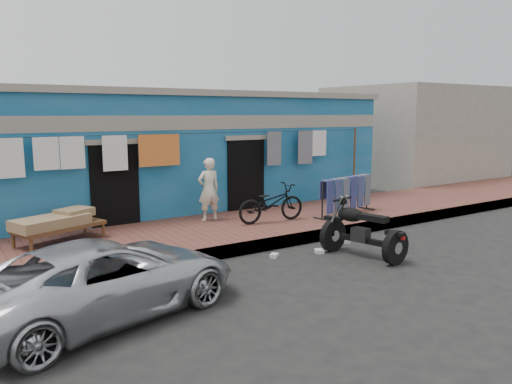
# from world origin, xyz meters

# --- Properties ---
(ground) EXTENTS (80.00, 80.00, 0.00)m
(ground) POSITION_xyz_m (0.00, 0.00, 0.00)
(ground) COLOR black
(ground) RESTS_ON ground
(sidewalk) EXTENTS (28.00, 3.00, 0.25)m
(sidewalk) POSITION_xyz_m (0.00, 3.00, 0.12)
(sidewalk) COLOR brown
(sidewalk) RESTS_ON ground
(curb) EXTENTS (28.00, 0.10, 0.25)m
(curb) POSITION_xyz_m (0.00, 1.55, 0.12)
(curb) COLOR gray
(curb) RESTS_ON ground
(building) EXTENTS (12.20, 5.20, 3.36)m
(building) POSITION_xyz_m (-0.00, 6.99, 1.69)
(building) COLOR #11588B
(building) RESTS_ON ground
(neighbor_right) EXTENTS (6.00, 5.00, 3.80)m
(neighbor_right) POSITION_xyz_m (11.00, 7.00, 1.90)
(neighbor_right) COLOR #9E9384
(neighbor_right) RESTS_ON ground
(clothesline) EXTENTS (10.06, 0.06, 2.10)m
(clothesline) POSITION_xyz_m (-0.61, 4.25, 1.81)
(clothesline) COLOR brown
(clothesline) RESTS_ON sidewalk
(car) EXTENTS (4.23, 2.70, 1.10)m
(car) POSITION_xyz_m (-3.76, 0.04, 0.55)
(car) COLOR silver
(car) RESTS_ON ground
(seated_person) EXTENTS (0.55, 0.38, 1.49)m
(seated_person) POSITION_xyz_m (-0.20, 3.75, 1.00)
(seated_person) COLOR beige
(seated_person) RESTS_ON sidewalk
(bicycle) EXTENTS (1.73, 0.72, 1.10)m
(bicycle) POSITION_xyz_m (0.95, 2.80, 0.80)
(bicycle) COLOR black
(bicycle) RESTS_ON sidewalk
(motorcycle) EXTENTS (1.43, 2.02, 1.12)m
(motorcycle) POSITION_xyz_m (1.24, 0.12, 0.56)
(motorcycle) COLOR black
(motorcycle) RESTS_ON ground
(charpoy) EXTENTS (2.31, 1.98, 0.59)m
(charpoy) POSITION_xyz_m (-3.62, 3.54, 0.55)
(charpoy) COLOR brown
(charpoy) RESTS_ON sidewalk
(jeans_rack) EXTENTS (2.19, 1.20, 0.97)m
(jeans_rack) POSITION_xyz_m (3.04, 2.51, 0.74)
(jeans_rack) COLOR black
(jeans_rack) RESTS_ON sidewalk
(litter_a) EXTENTS (0.21, 0.20, 0.07)m
(litter_a) POSITION_xyz_m (-0.19, 1.06, 0.04)
(litter_a) COLOR silver
(litter_a) RESTS_ON ground
(litter_b) EXTENTS (0.17, 0.20, 0.08)m
(litter_b) POSITION_xyz_m (1.76, 1.09, 0.04)
(litter_b) COLOR silver
(litter_b) RESTS_ON ground
(litter_c) EXTENTS (0.22, 0.24, 0.08)m
(litter_c) POSITION_xyz_m (0.74, 0.81, 0.04)
(litter_c) COLOR silver
(litter_c) RESTS_ON ground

